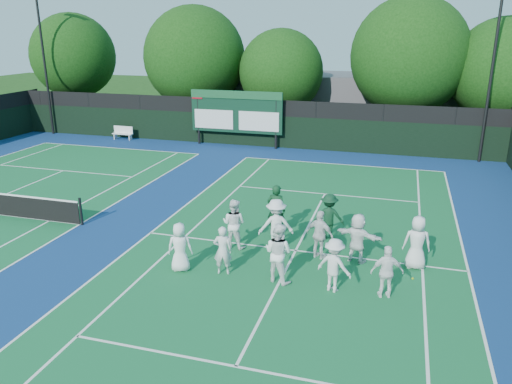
# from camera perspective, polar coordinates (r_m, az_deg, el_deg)

# --- Properties ---
(ground) EXTENTS (120.00, 120.00, 0.00)m
(ground) POSITION_cam_1_polar(r_m,az_deg,el_deg) (16.27, 3.82, -8.15)
(ground) COLOR #173A10
(ground) RESTS_ON ground
(court_apron) EXTENTS (34.00, 32.00, 0.01)m
(court_apron) POSITION_cam_1_polar(r_m,az_deg,el_deg) (19.16, -13.32, -4.42)
(court_apron) COLOR navy
(court_apron) RESTS_ON ground
(near_court) EXTENTS (11.05, 23.85, 0.01)m
(near_court) POSITION_cam_1_polar(r_m,az_deg,el_deg) (17.15, 4.56, -6.69)
(near_court) COLOR #135D30
(near_court) RESTS_ON ground
(back_fence) EXTENTS (34.00, 0.08, 3.00)m
(back_fence) POSITION_cam_1_polar(r_m,az_deg,el_deg) (32.13, -0.31, 7.66)
(back_fence) COLOR black
(back_fence) RESTS_ON ground
(scoreboard) EXTENTS (6.00, 0.21, 3.55)m
(scoreboard) POSITION_cam_1_polar(r_m,az_deg,el_deg) (31.91, -2.29, 9.09)
(scoreboard) COLOR black
(scoreboard) RESTS_ON ground
(clubhouse) EXTENTS (18.00, 6.00, 4.00)m
(clubhouse) POSITION_cam_1_polar(r_m,az_deg,el_deg) (38.95, 8.89, 10.25)
(clubhouse) COLOR #515155
(clubhouse) RESTS_ON ground
(light_pole_left) EXTENTS (1.20, 0.30, 10.12)m
(light_pole_left) POSITION_cam_1_polar(r_m,az_deg,el_deg) (38.45, -23.27, 15.40)
(light_pole_left) COLOR black
(light_pole_left) RESTS_ON ground
(light_pole_right) EXTENTS (1.20, 0.30, 10.12)m
(light_pole_right) POSITION_cam_1_polar(r_m,az_deg,el_deg) (30.30, 25.67, 14.74)
(light_pole_right) COLOR black
(light_pole_right) RESTS_ON ground
(bench) EXTENTS (1.45, 0.41, 0.91)m
(bench) POSITION_cam_1_polar(r_m,az_deg,el_deg) (35.40, -14.96, 6.60)
(bench) COLOR silver
(bench) RESTS_ON ground
(tree_a) EXTENTS (6.30, 6.30, 8.42)m
(tree_a) POSITION_cam_1_polar(r_m,az_deg,el_deg) (41.71, -19.90, 14.21)
(tree_a) COLOR black
(tree_a) RESTS_ON ground
(tree_b) EXTENTS (7.14, 7.14, 8.84)m
(tree_b) POSITION_cam_1_polar(r_m,az_deg,el_deg) (36.80, -6.74, 14.73)
(tree_b) COLOR black
(tree_b) RESTS_ON ground
(tree_c) EXTENTS (5.71, 5.71, 7.29)m
(tree_c) POSITION_cam_1_polar(r_m,az_deg,el_deg) (34.90, 3.17, 13.32)
(tree_c) COLOR black
(tree_c) RESTS_ON ground
(tree_d) EXTENTS (7.38, 7.38, 9.26)m
(tree_d) POSITION_cam_1_polar(r_m,az_deg,el_deg) (33.89, 17.38, 14.27)
(tree_d) COLOR black
(tree_d) RESTS_ON ground
(tree_e) EXTENTS (6.28, 6.28, 7.98)m
(tree_e) POSITION_cam_1_polar(r_m,az_deg,el_deg) (34.42, 26.59, 12.08)
(tree_e) COLOR black
(tree_e) RESTS_ON ground
(tennis_ball_0) EXTENTS (0.07, 0.07, 0.07)m
(tennis_ball_0) POSITION_cam_1_polar(r_m,az_deg,el_deg) (16.20, -9.32, -8.35)
(tennis_ball_0) COLOR #A8C316
(tennis_ball_0) RESTS_ON ground
(tennis_ball_2) EXTENTS (0.07, 0.07, 0.07)m
(tennis_ball_2) POSITION_cam_1_polar(r_m,az_deg,el_deg) (15.97, 17.48, -9.42)
(tennis_ball_2) COLOR #A8C316
(tennis_ball_2) RESTS_ON ground
(tennis_ball_4) EXTENTS (0.07, 0.07, 0.07)m
(tennis_ball_4) POSITION_cam_1_polar(r_m,az_deg,el_deg) (17.66, 11.24, -6.15)
(tennis_ball_4) COLOR #A8C316
(tennis_ball_4) RESTS_ON ground
(tennis_ball_5) EXTENTS (0.07, 0.07, 0.07)m
(tennis_ball_5) POSITION_cam_1_polar(r_m,az_deg,el_deg) (17.31, 18.33, -7.29)
(tennis_ball_5) COLOR #A8C316
(tennis_ball_5) RESTS_ON ground
(player_front_0) EXTENTS (0.88, 0.70, 1.58)m
(player_front_0) POSITION_cam_1_polar(r_m,az_deg,el_deg) (15.64, -8.69, -6.26)
(player_front_0) COLOR white
(player_front_0) RESTS_ON ground
(player_front_1) EXTENTS (0.64, 0.49, 1.57)m
(player_front_1) POSITION_cam_1_polar(r_m,az_deg,el_deg) (15.31, -3.82, -6.67)
(player_front_1) COLOR silver
(player_front_1) RESTS_ON ground
(player_front_2) EXTENTS (1.08, 0.97, 1.84)m
(player_front_2) POSITION_cam_1_polar(r_m,az_deg,el_deg) (14.82, 2.57, -6.93)
(player_front_2) COLOR white
(player_front_2) RESTS_ON ground
(player_front_3) EXTENTS (1.17, 0.89, 1.60)m
(player_front_3) POSITION_cam_1_polar(r_m,az_deg,el_deg) (14.49, 8.92, -8.27)
(player_front_3) COLOR silver
(player_front_3) RESTS_ON ground
(player_front_4) EXTENTS (0.98, 0.59, 1.56)m
(player_front_4) POSITION_cam_1_polar(r_m,az_deg,el_deg) (14.47, 14.74, -8.84)
(player_front_4) COLOR white
(player_front_4) RESTS_ON ground
(player_back_0) EXTENTS (0.93, 0.77, 1.74)m
(player_back_0) POSITION_cam_1_polar(r_m,az_deg,el_deg) (17.07, -2.54, -3.62)
(player_back_0) COLOR white
(player_back_0) RESTS_ON ground
(player_back_1) EXTENTS (1.35, 1.05, 1.84)m
(player_back_1) POSITION_cam_1_polar(r_m,az_deg,el_deg) (16.77, 2.30, -3.85)
(player_back_1) COLOR silver
(player_back_1) RESTS_ON ground
(player_back_2) EXTENTS (1.05, 0.72, 1.65)m
(player_back_2) POSITION_cam_1_polar(r_m,az_deg,el_deg) (16.40, 7.33, -4.87)
(player_back_2) COLOR silver
(player_back_2) RESTS_ON ground
(player_back_3) EXTENTS (1.61, 0.91, 1.66)m
(player_back_3) POSITION_cam_1_polar(r_m,az_deg,el_deg) (16.35, 11.53, -5.17)
(player_back_3) COLOR white
(player_back_3) RESTS_ON ground
(player_back_4) EXTENTS (0.89, 0.61, 1.73)m
(player_back_4) POSITION_cam_1_polar(r_m,az_deg,el_deg) (16.38, 17.92, -5.52)
(player_back_4) COLOR silver
(player_back_4) RESTS_ON ground
(coach_left) EXTENTS (0.73, 0.51, 1.90)m
(coach_left) POSITION_cam_1_polar(r_m,az_deg,el_deg) (18.10, 2.32, -2.05)
(coach_left) COLOR #0F371C
(coach_left) RESTS_ON ground
(coach_right) EXTENTS (1.16, 0.75, 1.68)m
(coach_right) POSITION_cam_1_polar(r_m,az_deg,el_deg) (17.95, 8.33, -2.79)
(coach_right) COLOR #0D331D
(coach_right) RESTS_ON ground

